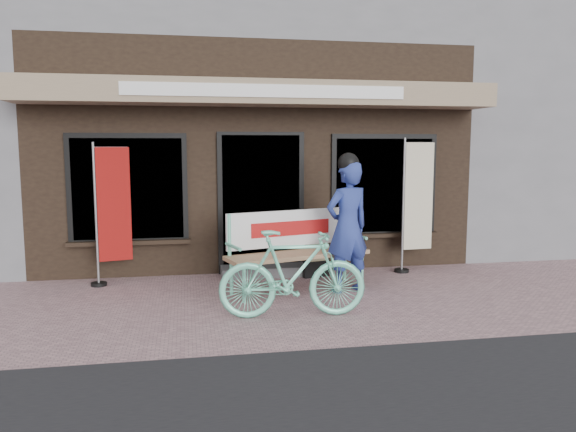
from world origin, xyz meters
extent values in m
plane|color=#A57E82|center=(0.00, 0.00, 0.00)|extent=(70.00, 70.00, 0.00)
cube|color=black|center=(0.00, 5.00, 1.80)|extent=(7.00, 6.00, 3.60)
cube|color=slate|center=(0.00, 5.00, 4.80)|extent=(7.00, 6.00, 2.40)
cube|color=gray|center=(0.00, 1.65, 2.75)|extent=(7.00, 0.80, 0.35)
cube|color=white|center=(0.00, 1.24, 2.75)|extent=(4.00, 0.02, 0.18)
cube|color=black|center=(0.00, 1.98, 1.10)|extent=(1.20, 0.06, 2.10)
cube|color=black|center=(0.00, 1.97, 1.10)|extent=(1.35, 0.04, 2.20)
cube|color=black|center=(-2.00, 1.98, 1.35)|extent=(1.60, 0.06, 1.50)
cube|color=black|center=(2.00, 1.98, 1.35)|extent=(1.60, 0.06, 1.50)
cube|color=black|center=(-2.00, 1.97, 1.35)|extent=(1.75, 0.04, 1.65)
cube|color=black|center=(2.00, 1.97, 1.35)|extent=(1.75, 0.04, 1.65)
cube|color=black|center=(-2.00, 1.92, 0.55)|extent=(1.80, 0.18, 0.06)
cube|color=black|center=(2.00, 1.92, 0.55)|extent=(1.80, 0.18, 0.06)
cube|color=#59595B|center=(0.00, 1.75, 0.07)|extent=(1.30, 0.45, 0.15)
cylinder|color=#73E0BA|center=(-0.45, 0.29, 0.24)|extent=(0.06, 0.06, 0.47)
cylinder|color=#73E0BA|center=(-0.58, 0.72, 0.24)|extent=(0.06, 0.06, 0.47)
cylinder|color=#73E0BA|center=(1.27, 0.80, 0.24)|extent=(0.06, 0.06, 0.47)
cylinder|color=#73E0BA|center=(1.14, 1.23, 0.24)|extent=(0.06, 0.06, 0.47)
cube|color=#A6805B|center=(0.35, 0.76, 0.50)|extent=(2.08, 1.05, 0.06)
cylinder|color=#73E0BA|center=(-0.60, 0.72, 0.78)|extent=(0.06, 0.06, 0.62)
cylinder|color=#73E0BA|center=(1.17, 1.23, 0.78)|extent=(0.06, 0.06, 0.62)
cube|color=white|center=(0.28, 1.00, 0.84)|extent=(1.84, 0.58, 0.50)
cube|color=#B21414|center=(0.29, 0.97, 0.84)|extent=(1.16, 0.35, 0.20)
cylinder|color=#73E0BA|center=(-0.57, 0.49, 0.70)|extent=(0.18, 0.49, 0.04)
cylinder|color=#73E0BA|center=(1.26, 1.03, 0.70)|extent=(0.18, 0.49, 0.04)
imported|color=navy|center=(1.00, 0.61, 0.89)|extent=(0.75, 0.61, 1.79)
sphere|color=black|center=(1.00, 0.61, 1.75)|extent=(0.36, 0.36, 0.29)
imported|color=#73E0BA|center=(0.05, -0.41, 0.51)|extent=(1.74, 0.59, 1.03)
cylinder|color=gray|center=(-2.41, 1.54, 1.02)|extent=(0.04, 0.04, 2.04)
cylinder|color=gray|center=(-2.18, 1.59, 1.96)|extent=(0.46, 0.13, 0.02)
cube|color=maroon|center=(-2.16, 1.60, 1.16)|extent=(0.46, 0.14, 1.62)
cylinder|color=black|center=(-2.41, 1.54, 0.02)|extent=(0.27, 0.27, 0.05)
cylinder|color=gray|center=(2.19, 1.59, 1.06)|extent=(0.04, 0.04, 2.11)
cylinder|color=gray|center=(2.43, 1.61, 2.03)|extent=(0.48, 0.06, 0.02)
cube|color=beige|center=(2.44, 1.61, 1.20)|extent=(0.48, 0.07, 1.68)
cylinder|color=black|center=(2.19, 1.59, 0.02)|extent=(0.25, 0.25, 0.05)
cube|color=black|center=(0.78, 1.50, 0.42)|extent=(0.42, 0.18, 0.84)
cube|color=beige|center=(0.79, 1.46, 0.51)|extent=(0.34, 0.11, 0.51)
camera|label=1|loc=(-1.15, -6.65, 1.99)|focal=35.00mm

